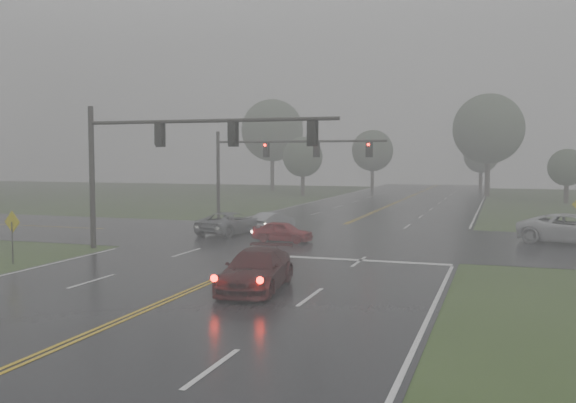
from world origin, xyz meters
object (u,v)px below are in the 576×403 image
(sedan_red, at_px, (283,242))
(pickup_white, at_px, (574,244))
(sedan_silver, at_px, (273,231))
(car_grey, at_px, (230,234))
(signal_gantry_far, at_px, (268,158))
(sedan_maroon, at_px, (256,290))
(signal_gantry_near, at_px, (162,148))

(sedan_red, xyz_separation_m, pickup_white, (15.88, 4.44, 0.00))
(sedan_silver, xyz_separation_m, car_grey, (-1.85, -2.81, 0.00))
(sedan_red, height_order, pickup_white, pickup_white)
(car_grey, bearing_deg, signal_gantry_far, -76.06)
(sedan_silver, distance_m, pickup_white, 18.40)
(sedan_maroon, distance_m, pickup_white, 21.39)
(signal_gantry_far, bearing_deg, signal_gantry_near, -89.66)
(signal_gantry_far, bearing_deg, sedan_maroon, -70.78)
(pickup_white, distance_m, signal_gantry_near, 23.49)
(car_grey, xyz_separation_m, signal_gantry_near, (-0.41, -7.81, 5.37))
(sedan_maroon, xyz_separation_m, sedan_red, (-3.41, 12.94, 0.00))
(signal_gantry_far, bearing_deg, pickup_white, -16.96)
(sedan_red, xyz_separation_m, car_grey, (-4.35, 2.41, 0.00))
(sedan_silver, xyz_separation_m, pickup_white, (18.38, -0.77, 0.00))
(sedan_red, distance_m, sedan_silver, 5.78)
(sedan_maroon, height_order, sedan_silver, sedan_maroon)
(sedan_maroon, xyz_separation_m, signal_gantry_near, (-8.17, 7.54, 5.37))
(sedan_red, bearing_deg, signal_gantry_far, 28.76)
(sedan_silver, relative_size, signal_gantry_far, 0.28)
(sedan_maroon, distance_m, signal_gantry_far, 25.57)
(car_grey, xyz_separation_m, signal_gantry_far, (-0.50, 8.35, 4.87))
(sedan_maroon, height_order, signal_gantry_far, signal_gantry_far)
(sedan_maroon, xyz_separation_m, sedan_silver, (-5.91, 18.16, 0.00))
(sedan_red, height_order, signal_gantry_far, signal_gantry_far)
(car_grey, height_order, signal_gantry_far, signal_gantry_far)
(sedan_maroon, bearing_deg, pickup_white, 48.33)
(sedan_red, distance_m, car_grey, 4.97)
(sedan_silver, height_order, pickup_white, pickup_white)
(sedan_red, bearing_deg, signal_gantry_near, 143.14)
(signal_gantry_near, height_order, signal_gantry_far, signal_gantry_near)
(sedan_silver, bearing_deg, pickup_white, -166.96)
(sedan_maroon, height_order, sedan_red, sedan_maroon)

